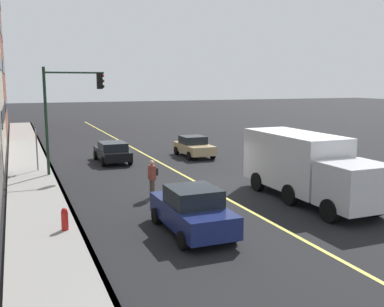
% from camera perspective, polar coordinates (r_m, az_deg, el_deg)
% --- Properties ---
extents(ground, '(200.00, 200.00, 0.00)m').
position_cam_1_polar(ground, '(22.34, 1.71, -4.34)').
color(ground, black).
extents(sidewalk_slab, '(80.00, 2.53, 0.15)m').
position_cam_1_polar(sidewalk_slab, '(20.56, -19.21, -5.84)').
color(sidewalk_slab, gray).
rests_on(sidewalk_slab, ground).
extents(curb_edge, '(80.00, 0.16, 0.15)m').
position_cam_1_polar(curb_edge, '(20.64, -15.92, -5.62)').
color(curb_edge, slate).
rests_on(curb_edge, ground).
extents(lane_stripe_center, '(80.00, 0.16, 0.01)m').
position_cam_1_polar(lane_stripe_center, '(22.34, 1.71, -4.32)').
color(lane_stripe_center, '#D8CC4C').
rests_on(lane_stripe_center, ground).
extents(car_tan, '(3.88, 1.93, 1.45)m').
position_cam_1_polar(car_tan, '(31.27, 0.23, 0.92)').
color(car_tan, tan).
rests_on(car_tan, ground).
extents(car_black, '(4.16, 1.93, 1.35)m').
position_cam_1_polar(car_black, '(29.52, -10.21, 0.24)').
color(car_black, black).
rests_on(car_black, ground).
extents(car_navy, '(4.25, 1.96, 1.64)m').
position_cam_1_polar(car_navy, '(15.53, 0.02, -7.31)').
color(car_navy, navy).
rests_on(car_navy, ground).
extents(truck_white, '(7.74, 2.49, 2.92)m').
position_cam_1_polar(truck_white, '(20.27, 14.42, -1.50)').
color(truck_white, silver).
rests_on(truck_white, ground).
extents(pedestrian_with_backpack, '(0.44, 0.40, 1.75)m').
position_cam_1_polar(pedestrian_with_backpack, '(20.09, -5.12, -2.90)').
color(pedestrian_with_backpack, brown).
rests_on(pedestrian_with_backpack, ground).
extents(traffic_light_mast, '(0.28, 3.32, 6.04)m').
position_cam_1_polar(traffic_light_mast, '(25.47, -15.70, 6.28)').
color(traffic_light_mast, '#1E3823').
rests_on(traffic_light_mast, ground).
extents(street_sign_post, '(0.60, 0.08, 2.70)m').
position_cam_1_polar(street_sign_post, '(27.06, -19.38, 0.96)').
color(street_sign_post, slate).
rests_on(street_sign_post, ground).
extents(fire_hydrant, '(0.24, 0.24, 0.94)m').
position_cam_1_polar(fire_hydrant, '(16.11, -16.06, -8.36)').
color(fire_hydrant, red).
rests_on(fire_hydrant, ground).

